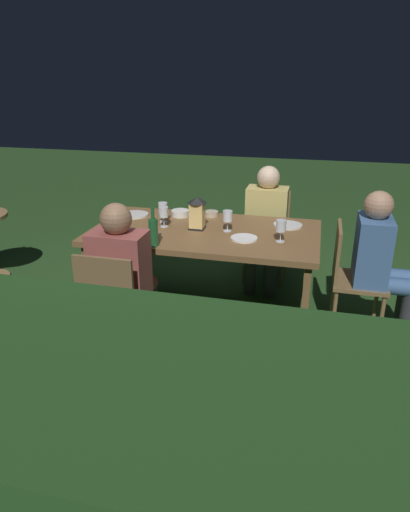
{
  "coord_description": "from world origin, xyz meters",
  "views": [
    {
      "loc": [
        -0.84,
        3.37,
        1.92
      ],
      "look_at": [
        0.0,
        0.0,
        0.53
      ],
      "focal_mm": 31.89,
      "sensor_mm": 36.0,
      "label": 1
    }
  ],
  "objects_px": {
    "person_in_blue": "(380,259)",
    "wine_glass_d": "(163,209)",
    "bowl_olives": "(180,213)",
    "chair_side_right_b": "(114,304)",
    "chair_side_left_a": "(267,231)",
    "person_in_rust": "(124,272)",
    "plate_d": "(288,225)",
    "lantern_centerpiece": "(197,211)",
    "wine_glass_c": "(228,217)",
    "plate_a": "(134,236)",
    "green_bottle_on_table": "(153,232)",
    "dining_table": "(205,236)",
    "plate_b": "(135,215)",
    "person_in_mustard": "(265,222)",
    "plate_c": "(244,238)",
    "wine_glass_b": "(164,213)",
    "chair_head_near": "(350,274)",
    "wine_glass_a": "(281,227)",
    "bowl_bread": "(211,213)"
  },
  "relations": [
    {
      "from": "plate_b",
      "to": "person_in_blue",
      "type": "bearing_deg",
      "value": 173.24
    },
    {
      "from": "plate_a",
      "to": "person_in_blue",
      "type": "bearing_deg",
      "value": -170.9
    },
    {
      "from": "person_in_blue",
      "to": "wine_glass_c",
      "type": "height_order",
      "value": "person_in_blue"
    },
    {
      "from": "chair_side_left_a",
      "to": "plate_c",
      "type": "bearing_deg",
      "value": 86.3
    },
    {
      "from": "person_in_mustard",
      "to": "person_in_blue",
      "type": "bearing_deg",
      "value": 143.46
    },
    {
      "from": "wine_glass_c",
      "to": "plate_a",
      "type": "height_order",
      "value": "wine_glass_c"
    },
    {
      "from": "plate_d",
      "to": "plate_a",
      "type": "bearing_deg",
      "value": 26.42
    },
    {
      "from": "chair_side_right_b",
      "to": "chair_side_left_a",
      "type": "bearing_deg",
      "value": -114.55
    },
    {
      "from": "green_bottle_on_table",
      "to": "wine_glass_a",
      "type": "distance_m",
      "value": 0.94
    },
    {
      "from": "person_in_blue",
      "to": "bowl_olives",
      "type": "relative_size",
      "value": 7.35
    },
    {
      "from": "plate_d",
      "to": "lantern_centerpiece",
      "type": "bearing_deg",
      "value": 19.37
    },
    {
      "from": "wine_glass_a",
      "to": "wine_glass_b",
      "type": "bearing_deg",
      "value": -8.02
    },
    {
      "from": "plate_a",
      "to": "bowl_olives",
      "type": "height_order",
      "value": "bowl_olives"
    },
    {
      "from": "person_in_rust",
      "to": "green_bottle_on_table",
      "type": "bearing_deg",
      "value": -117.25
    },
    {
      "from": "plate_b",
      "to": "plate_c",
      "type": "xyz_separation_m",
      "value": [
        -1.05,
        0.39,
        0.0
      ]
    },
    {
      "from": "bowl_olives",
      "to": "wine_glass_b",
      "type": "bearing_deg",
      "value": 82.91
    },
    {
      "from": "chair_side_right_b",
      "to": "plate_b",
      "type": "height_order",
      "value": "chair_side_right_b"
    },
    {
      "from": "chair_side_left_a",
      "to": "person_in_mustard",
      "type": "height_order",
      "value": "person_in_mustard"
    },
    {
      "from": "person_in_blue",
      "to": "wine_glass_d",
      "type": "height_order",
      "value": "person_in_blue"
    },
    {
      "from": "wine_glass_a",
      "to": "plate_d",
      "type": "bearing_deg",
      "value": -93.87
    },
    {
      "from": "chair_head_near",
      "to": "lantern_centerpiece",
      "type": "bearing_deg",
      "value": -0.77
    },
    {
      "from": "chair_side_right_b",
      "to": "chair_head_near",
      "type": "bearing_deg",
      "value": -150.24
    },
    {
      "from": "lantern_centerpiece",
      "to": "chair_side_left_a",
      "type": "bearing_deg",
      "value": -118.54
    },
    {
      "from": "dining_table",
      "to": "person_in_blue",
      "type": "xyz_separation_m",
      "value": [
        -1.35,
        0.0,
        -0.06
      ]
    },
    {
      "from": "dining_table",
      "to": "plate_a",
      "type": "xyz_separation_m",
      "value": [
        0.49,
        0.29,
        0.06
      ]
    },
    {
      "from": "bowl_bread",
      "to": "green_bottle_on_table",
      "type": "bearing_deg",
      "value": 74.1
    },
    {
      "from": "person_in_blue",
      "to": "lantern_centerpiece",
      "type": "xyz_separation_m",
      "value": [
        1.42,
        -0.02,
        0.26
      ]
    },
    {
      "from": "wine_glass_c",
      "to": "wine_glass_b",
      "type": "bearing_deg",
      "value": 1.36
    },
    {
      "from": "chair_side_right_b",
      "to": "plate_a",
      "type": "distance_m",
      "value": 0.66
    },
    {
      "from": "person_in_rust",
      "to": "bowl_olives",
      "type": "distance_m",
      "value": 1.04
    },
    {
      "from": "plate_b",
      "to": "wine_glass_b",
      "type": "bearing_deg",
      "value": 146.14
    },
    {
      "from": "wine_glass_c",
      "to": "wine_glass_d",
      "type": "bearing_deg",
      "value": -10.56
    },
    {
      "from": "dining_table",
      "to": "plate_d",
      "type": "height_order",
      "value": "plate_d"
    },
    {
      "from": "chair_side_right_b",
      "to": "plate_a",
      "type": "xyz_separation_m",
      "value": [
        0.08,
        -0.6,
        0.28
      ]
    },
    {
      "from": "person_in_mustard",
      "to": "wine_glass_c",
      "type": "distance_m",
      "value": 0.76
    },
    {
      "from": "chair_side_right_b",
      "to": "plate_a",
      "type": "height_order",
      "value": "chair_side_right_b"
    },
    {
      "from": "green_bottle_on_table",
      "to": "plate_b",
      "type": "distance_m",
      "value": 0.81
    },
    {
      "from": "chair_side_left_a",
      "to": "person_in_mustard",
      "type": "distance_m",
      "value": 0.25
    },
    {
      "from": "green_bottle_on_table",
      "to": "wine_glass_c",
      "type": "xyz_separation_m",
      "value": [
        -0.46,
        -0.46,
        0.01
      ]
    },
    {
      "from": "dining_table",
      "to": "wine_glass_b",
      "type": "bearing_deg",
      "value": -0.49
    },
    {
      "from": "lantern_centerpiece",
      "to": "person_in_blue",
      "type": "bearing_deg",
      "value": 179.34
    },
    {
      "from": "person_in_mustard",
      "to": "plate_c",
      "type": "distance_m",
      "value": 0.85
    },
    {
      "from": "green_bottle_on_table",
      "to": "plate_d",
      "type": "height_order",
      "value": "green_bottle_on_table"
    },
    {
      "from": "chair_head_near",
      "to": "person_in_rust",
      "type": "distance_m",
      "value": 1.72
    },
    {
      "from": "wine_glass_d",
      "to": "chair_head_near",
      "type": "bearing_deg",
      "value": 175.48
    },
    {
      "from": "person_in_rust",
      "to": "chair_side_left_a",
      "type": "bearing_deg",
      "value": -117.15
    },
    {
      "from": "plate_b",
      "to": "wine_glass_a",
      "type": "bearing_deg",
      "value": 164.09
    },
    {
      "from": "chair_side_left_a",
      "to": "chair_side_right_b",
      "type": "bearing_deg",
      "value": 65.45
    },
    {
      "from": "plate_b",
      "to": "bowl_olives",
      "type": "height_order",
      "value": "bowl_olives"
    },
    {
      "from": "wine_glass_d",
      "to": "person_in_mustard",
      "type": "bearing_deg",
      "value": -144.37
    }
  ]
}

